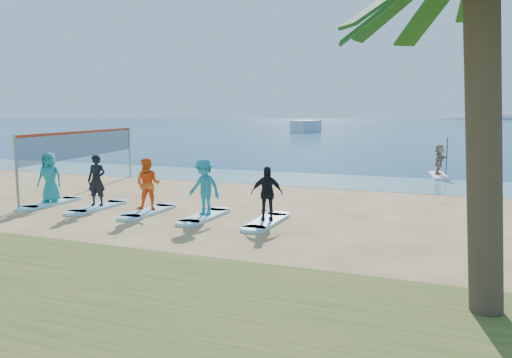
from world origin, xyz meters
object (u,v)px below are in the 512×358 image
at_px(paddleboard, 438,176).
at_px(surfboard_2, 149,211).
at_px(student_0, 50,177).
at_px(surfboard_3, 205,216).
at_px(surfboard_0, 51,203).
at_px(volleyball_net, 84,144).
at_px(boat_offshore_a, 306,132).
at_px(student_1, 97,180).
at_px(student_4, 267,193).
at_px(student_2, 148,184).
at_px(student_3, 204,187).
at_px(paddleboarder, 439,160).
at_px(surfboard_4, 267,221).
at_px(surfboard_1, 98,207).

relative_size(paddleboard, surfboard_2, 1.36).
bearing_deg(student_0, surfboard_3, -16.34).
bearing_deg(surfboard_0, volleyball_net, 109.53).
height_order(boat_offshore_a, surfboard_3, boat_offshore_a).
distance_m(volleyball_net, student_1, 4.52).
distance_m(surfboard_0, student_4, 8.15).
height_order(student_1, student_4, student_1).
xyz_separation_m(student_2, surfboard_3, (2.03, 0.00, -0.88)).
distance_m(student_1, student_2, 2.03).
relative_size(paddleboard, student_2, 1.79).
xyz_separation_m(surfboard_0, surfboard_3, (6.08, 0.00, 0.00)).
bearing_deg(student_3, student_2, -169.03).
bearing_deg(boat_offshore_a, surfboard_3, -66.56).
height_order(paddleboarder, surfboard_0, paddleboarder).
distance_m(paddleboarder, surfboard_0, 18.17).
distance_m(paddleboard, student_4, 13.96).
relative_size(student_1, student_4, 1.10).
bearing_deg(student_4, paddleboard, 55.54).
height_order(surfboard_0, student_3, student_3).
height_order(paddleboard, student_1, student_1).
height_order(paddleboarder, surfboard_4, paddleboarder).
height_order(surfboard_2, student_4, student_4).
xyz_separation_m(surfboard_3, surfboard_4, (2.03, 0.00, 0.00)).
height_order(paddleboard, student_0, student_0).
bearing_deg(volleyball_net, surfboard_0, -70.47).
height_order(student_1, surfboard_2, student_1).
distance_m(student_0, surfboard_2, 4.16).
bearing_deg(student_4, student_3, 163.49).
bearing_deg(paddleboard, paddleboarder, 0.00).
bearing_deg(surfboard_4, boat_offshore_a, 105.19).
bearing_deg(student_3, student_4, 10.97).
bearing_deg(surfboard_1, surfboard_3, 0.00).
relative_size(volleyball_net, student_2, 5.29).
bearing_deg(surfboard_4, student_0, 180.00).
bearing_deg(student_4, student_0, 163.49).
bearing_deg(student_2, surfboard_0, 166.46).
height_order(surfboard_2, surfboard_3, same).
relative_size(surfboard_0, surfboard_4, 1.00).
relative_size(student_0, surfboard_1, 0.79).
height_order(paddleboarder, student_2, student_2).
height_order(paddleboarder, student_4, student_4).
distance_m(student_3, surfboard_4, 2.22).
distance_m(volleyball_net, surfboard_0, 3.79).
bearing_deg(surfboard_0, surfboard_3, 0.00).
xyz_separation_m(surfboard_0, student_4, (8.11, 0.00, 0.83)).
xyz_separation_m(student_2, student_3, (2.03, 0.00, 0.02)).
xyz_separation_m(volleyball_net, student_1, (3.13, -3.11, -0.95)).
bearing_deg(paddleboarder, surfboard_4, 172.02).
height_order(student_0, surfboard_1, student_0).
xyz_separation_m(student_0, surfboard_3, (6.08, 0.00, -0.91)).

